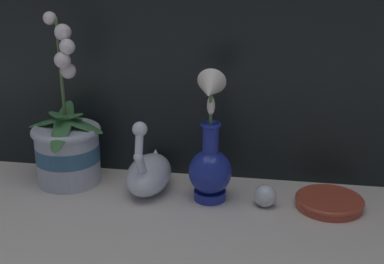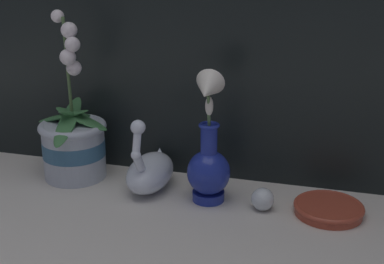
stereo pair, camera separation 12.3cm
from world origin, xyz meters
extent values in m
plane|color=beige|center=(0.00, 0.00, 0.00)|extent=(2.80, 2.80, 0.00)
cylinder|color=#B2BCCC|center=(-0.33, 0.12, 0.07)|extent=(0.16, 0.16, 0.14)
cylinder|color=#386689|center=(-0.33, 0.12, 0.08)|extent=(0.16, 0.16, 0.04)
torus|color=#B2BCCC|center=(-0.33, 0.12, 0.14)|extent=(0.17, 0.17, 0.02)
cylinder|color=#4C6B3D|center=(-0.33, 0.12, 0.27)|extent=(0.01, 0.02, 0.26)
ellipsoid|color=#38703D|center=(-0.30, 0.12, 0.16)|extent=(0.14, 0.05, 0.06)
ellipsoid|color=#38703D|center=(-0.33, 0.15, 0.16)|extent=(0.05, 0.17, 0.07)
ellipsoid|color=#38703D|center=(-0.35, 0.13, 0.16)|extent=(0.17, 0.07, 0.06)
ellipsoid|color=#38703D|center=(-0.32, 0.10, 0.16)|extent=(0.07, 0.19, 0.08)
sphere|color=white|center=(-0.34, 0.13, 0.41)|extent=(0.03, 0.03, 0.03)
sphere|color=white|center=(-0.31, 0.12, 0.38)|extent=(0.04, 0.04, 0.04)
sphere|color=white|center=(-0.30, 0.10, 0.35)|extent=(0.04, 0.04, 0.04)
sphere|color=white|center=(-0.31, 0.09, 0.32)|extent=(0.04, 0.04, 0.04)
sphere|color=white|center=(-0.30, 0.11, 0.29)|extent=(0.04, 0.04, 0.04)
ellipsoid|color=silver|center=(-0.12, 0.11, 0.04)|extent=(0.10, 0.18, 0.08)
cone|color=silver|center=(-0.12, 0.17, 0.05)|extent=(0.05, 0.06, 0.06)
cylinder|color=silver|center=(-0.12, 0.04, 0.09)|extent=(0.02, 0.05, 0.07)
sphere|color=silver|center=(-0.12, 0.02, 0.12)|extent=(0.02, 0.02, 0.02)
cylinder|color=silver|center=(-0.12, 0.03, 0.15)|extent=(0.02, 0.04, 0.06)
sphere|color=silver|center=(-0.12, 0.04, 0.18)|extent=(0.03, 0.03, 0.03)
cylinder|color=navy|center=(0.04, 0.08, 0.01)|extent=(0.08, 0.08, 0.02)
ellipsoid|color=navy|center=(0.04, 0.08, 0.07)|extent=(0.10, 0.10, 0.11)
cylinder|color=navy|center=(0.04, 0.08, 0.15)|extent=(0.04, 0.04, 0.07)
torus|color=navy|center=(0.04, 0.08, 0.18)|extent=(0.05, 0.05, 0.01)
cylinder|color=#567A47|center=(0.04, 0.08, 0.22)|extent=(0.01, 0.02, 0.07)
cone|color=white|center=(0.04, 0.06, 0.27)|extent=(0.06, 0.08, 0.08)
ellipsoid|color=white|center=(0.04, 0.08, 0.23)|extent=(0.02, 0.02, 0.04)
sphere|color=silver|center=(0.16, 0.07, 0.03)|extent=(0.05, 0.05, 0.05)
cylinder|color=#A8422D|center=(0.31, 0.09, 0.01)|extent=(0.15, 0.15, 0.02)
torus|color=#A8422D|center=(0.31, 0.09, 0.02)|extent=(0.16, 0.16, 0.01)
camera|label=1|loc=(0.18, -1.04, 0.57)|focal=50.00mm
camera|label=2|loc=(0.30, -1.01, 0.57)|focal=50.00mm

